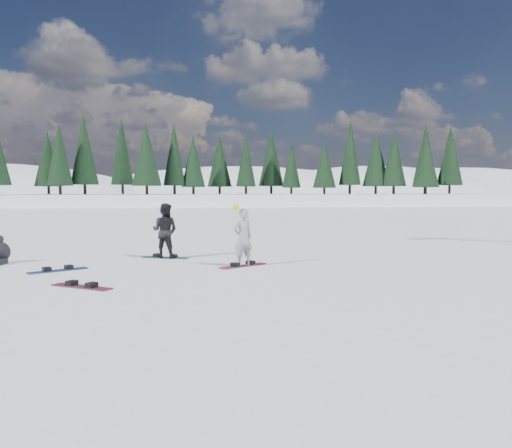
{
  "coord_description": "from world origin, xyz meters",
  "views": [
    {
      "loc": [
        -0.82,
        -12.62,
        2.11
      ],
      "look_at": [
        1.07,
        1.88,
        1.1
      ],
      "focal_mm": 35.0,
      "sensor_mm": 36.0,
      "label": 1
    }
  ],
  "objects_px": {
    "snowboarder_man": "(165,231)",
    "snowboard_loose_c": "(58,271)",
    "snowboard_loose_b": "(82,287)",
    "snowboarder_woman": "(243,237)"
  },
  "relations": [
    {
      "from": "snowboarder_man",
      "to": "snowboard_loose_b",
      "type": "distance_m",
      "value": 4.82
    },
    {
      "from": "snowboarder_woman",
      "to": "snowboard_loose_c",
      "type": "bearing_deg",
      "value": -24.05
    },
    {
      "from": "snowboarder_man",
      "to": "snowboard_loose_b",
      "type": "xyz_separation_m",
      "value": [
        -1.56,
        -4.48,
        -0.83
      ]
    },
    {
      "from": "snowboard_loose_b",
      "to": "snowboard_loose_c",
      "type": "relative_size",
      "value": 1.0
    },
    {
      "from": "snowboard_loose_b",
      "to": "snowboarder_man",
      "type": "bearing_deg",
      "value": 103.09
    },
    {
      "from": "snowboarder_woman",
      "to": "snowboarder_man",
      "type": "height_order",
      "value": "snowboarder_woman"
    },
    {
      "from": "snowboard_loose_b",
      "to": "snowboard_loose_c",
      "type": "bearing_deg",
      "value": 147.04
    },
    {
      "from": "snowboarder_man",
      "to": "snowboard_loose_c",
      "type": "bearing_deg",
      "value": 60.05
    },
    {
      "from": "snowboard_loose_c",
      "to": "snowboard_loose_b",
      "type": "bearing_deg",
      "value": -97.95
    },
    {
      "from": "snowboard_loose_b",
      "to": "snowboard_loose_c",
      "type": "xyz_separation_m",
      "value": [
        -1.08,
        2.33,
        0.0
      ]
    }
  ]
}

